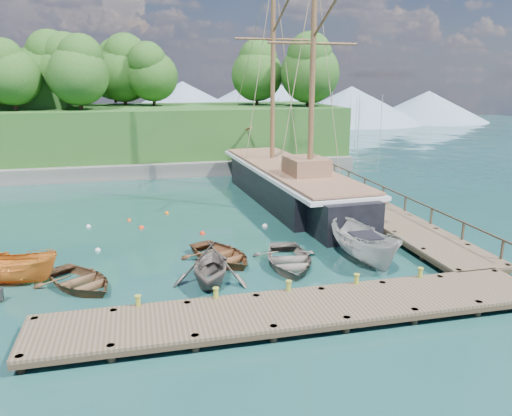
{
  "coord_description": "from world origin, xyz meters",
  "views": [
    {
      "loc": [
        -3.7,
        -23.11,
        9.15
      ],
      "look_at": [
        2.55,
        2.89,
        2.0
      ],
      "focal_mm": 35.0,
      "sensor_mm": 36.0,
      "label": 1
    }
  ],
  "objects_px": {
    "rowboat_0": "(81,287)",
    "motorboat_orange": "(14,283)",
    "rowboat_1": "(211,283)",
    "rowboat_2": "(221,261)",
    "rowboat_3": "(289,266)",
    "cabin_boat_white": "(364,262)",
    "schooner": "(289,186)"
  },
  "relations": [
    {
      "from": "cabin_boat_white",
      "to": "schooner",
      "type": "distance_m",
      "value": 13.15
    },
    {
      "from": "rowboat_1",
      "to": "schooner",
      "type": "distance_m",
      "value": 16.07
    },
    {
      "from": "rowboat_0",
      "to": "motorboat_orange",
      "type": "xyz_separation_m",
      "value": [
        -2.99,
        1.2,
        0.0
      ]
    },
    {
      "from": "rowboat_1",
      "to": "rowboat_2",
      "type": "xyz_separation_m",
      "value": [
        0.93,
        2.66,
        0.0
      ]
    },
    {
      "from": "rowboat_2",
      "to": "cabin_boat_white",
      "type": "xyz_separation_m",
      "value": [
        6.98,
        -1.85,
        0.0
      ]
    },
    {
      "from": "rowboat_2",
      "to": "rowboat_1",
      "type": "bearing_deg",
      "value": -134.26
    },
    {
      "from": "rowboat_0",
      "to": "rowboat_2",
      "type": "bearing_deg",
      "value": -19.95
    },
    {
      "from": "motorboat_orange",
      "to": "cabin_boat_white",
      "type": "distance_m",
      "value": 16.67
    },
    {
      "from": "rowboat_1",
      "to": "rowboat_2",
      "type": "bearing_deg",
      "value": 83.16
    },
    {
      "from": "rowboat_0",
      "to": "rowboat_2",
      "type": "xyz_separation_m",
      "value": [
        6.65,
        1.74,
        0.0
      ]
    },
    {
      "from": "rowboat_0",
      "to": "rowboat_3",
      "type": "height_order",
      "value": "rowboat_3"
    },
    {
      "from": "motorboat_orange",
      "to": "cabin_boat_white",
      "type": "relative_size",
      "value": 0.8
    },
    {
      "from": "rowboat_2",
      "to": "cabin_boat_white",
      "type": "distance_m",
      "value": 7.22
    },
    {
      "from": "rowboat_0",
      "to": "rowboat_3",
      "type": "bearing_deg",
      "value": -33.13
    },
    {
      "from": "rowboat_3",
      "to": "rowboat_1",
      "type": "bearing_deg",
      "value": -156.22
    },
    {
      "from": "rowboat_0",
      "to": "rowboat_3",
      "type": "relative_size",
      "value": 0.91
    },
    {
      "from": "rowboat_2",
      "to": "schooner",
      "type": "relative_size",
      "value": 0.16
    },
    {
      "from": "rowboat_0",
      "to": "cabin_boat_white",
      "type": "relative_size",
      "value": 0.79
    },
    {
      "from": "rowboat_2",
      "to": "schooner",
      "type": "bearing_deg",
      "value": 33.07
    },
    {
      "from": "rowboat_1",
      "to": "schooner",
      "type": "xyz_separation_m",
      "value": [
        7.98,
        13.91,
        1.12
      ]
    },
    {
      "from": "schooner",
      "to": "rowboat_0",
      "type": "bearing_deg",
      "value": -139.85
    },
    {
      "from": "cabin_boat_white",
      "to": "schooner",
      "type": "relative_size",
      "value": 0.2
    },
    {
      "from": "rowboat_0",
      "to": "motorboat_orange",
      "type": "bearing_deg",
      "value": 123.58
    },
    {
      "from": "rowboat_2",
      "to": "motorboat_orange",
      "type": "xyz_separation_m",
      "value": [
        -9.64,
        -0.54,
        0.0
      ]
    },
    {
      "from": "rowboat_3",
      "to": "motorboat_orange",
      "type": "height_order",
      "value": "motorboat_orange"
    },
    {
      "from": "rowboat_3",
      "to": "motorboat_orange",
      "type": "bearing_deg",
      "value": -176.55
    },
    {
      "from": "rowboat_2",
      "to": "cabin_boat_white",
      "type": "relative_size",
      "value": 0.8
    },
    {
      "from": "rowboat_0",
      "to": "schooner",
      "type": "bearing_deg",
      "value": 8.91
    },
    {
      "from": "motorboat_orange",
      "to": "cabin_boat_white",
      "type": "height_order",
      "value": "cabin_boat_white"
    },
    {
      "from": "rowboat_0",
      "to": "rowboat_1",
      "type": "xyz_separation_m",
      "value": [
        5.72,
        -0.92,
        0.0
      ]
    },
    {
      "from": "rowboat_1",
      "to": "motorboat_orange",
      "type": "bearing_deg",
      "value": 178.87
    },
    {
      "from": "rowboat_3",
      "to": "schooner",
      "type": "relative_size",
      "value": 0.17
    }
  ]
}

